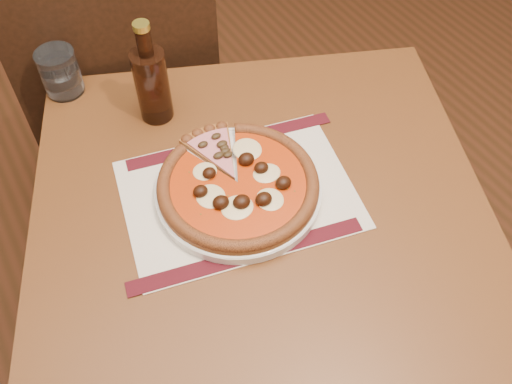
# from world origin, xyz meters

# --- Properties ---
(table) EXTENTS (1.05, 1.05, 0.75)m
(table) POSITION_xyz_m (-0.29, 0.23, 0.65)
(table) COLOR brown
(table) RESTS_ON ground
(chair_far) EXTENTS (0.55, 0.55, 0.95)m
(chair_far) POSITION_xyz_m (-0.33, 0.84, 0.54)
(chair_far) COLOR black
(chair_far) RESTS_ON ground
(placemat) EXTENTS (0.45, 0.37, 0.00)m
(placemat) POSITION_xyz_m (-0.31, 0.28, 0.75)
(placemat) COLOR beige
(placemat) RESTS_ON table
(plate) EXTENTS (0.29, 0.29, 0.02)m
(plate) POSITION_xyz_m (-0.31, 0.28, 0.76)
(plate) COLOR white
(plate) RESTS_ON placemat
(pizza) EXTENTS (0.28, 0.28, 0.04)m
(pizza) POSITION_xyz_m (-0.31, 0.28, 0.78)
(pizza) COLOR brown
(pizza) RESTS_ON plate
(ham_slice) EXTENTS (0.10, 0.14, 0.02)m
(ham_slice) POSITION_xyz_m (-0.30, 0.36, 0.78)
(ham_slice) COLOR brown
(ham_slice) RESTS_ON plate
(water_glass) EXTENTS (0.09, 0.09, 0.10)m
(water_glass) POSITION_xyz_m (-0.48, 0.70, 0.80)
(water_glass) COLOR white
(water_glass) RESTS_ON table
(bottle) EXTENTS (0.06, 0.06, 0.22)m
(bottle) POSITION_xyz_m (-0.35, 0.54, 0.83)
(bottle) COLOR black
(bottle) RESTS_ON table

